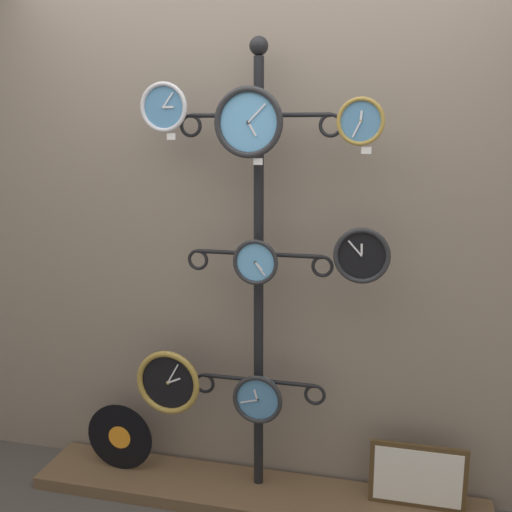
{
  "coord_description": "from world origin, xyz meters",
  "views": [
    {
      "loc": [
        0.63,
        -2.18,
        1.75
      ],
      "look_at": [
        0.0,
        0.36,
        1.21
      ],
      "focal_mm": 42.0,
      "sensor_mm": 36.0,
      "label": 1
    }
  ],
  "objects_px": {
    "display_stand": "(259,333)",
    "clock_top_center": "(249,122)",
    "clock_top_right": "(361,121)",
    "vinyl_record": "(120,437)",
    "picture_frame": "(418,476)",
    "clock_middle_right": "(362,256)",
    "clock_bottom_center": "(258,399)",
    "clock_top_left": "(164,107)",
    "clock_middle_center": "(256,262)",
    "clock_bottom_left": "(168,382)"
  },
  "relations": [
    {
      "from": "display_stand",
      "to": "vinyl_record",
      "type": "relative_size",
      "value": 6.13
    },
    {
      "from": "clock_bottom_left",
      "to": "clock_middle_center",
      "type": "bearing_deg",
      "value": 1.27
    },
    {
      "from": "clock_bottom_left",
      "to": "clock_top_left",
      "type": "bearing_deg",
      "value": 57.19
    },
    {
      "from": "clock_middle_center",
      "to": "clock_middle_right",
      "type": "relative_size",
      "value": 0.86
    },
    {
      "from": "display_stand",
      "to": "clock_top_center",
      "type": "distance_m",
      "value": 0.96
    },
    {
      "from": "clock_bottom_center",
      "to": "clock_middle_center",
      "type": "bearing_deg",
      "value": 131.18
    },
    {
      "from": "vinyl_record",
      "to": "clock_bottom_center",
      "type": "bearing_deg",
      "value": -3.78
    },
    {
      "from": "clock_bottom_center",
      "to": "vinyl_record",
      "type": "xyz_separation_m",
      "value": [
        -0.73,
        0.05,
        -0.31
      ]
    },
    {
      "from": "display_stand",
      "to": "clock_middle_center",
      "type": "distance_m",
      "value": 0.37
    },
    {
      "from": "clock_top_left",
      "to": "clock_middle_right",
      "type": "height_order",
      "value": "clock_top_left"
    },
    {
      "from": "picture_frame",
      "to": "clock_top_right",
      "type": "bearing_deg",
      "value": -163.98
    },
    {
      "from": "clock_bottom_left",
      "to": "vinyl_record",
      "type": "xyz_separation_m",
      "value": [
        -0.29,
        0.04,
        -0.35
      ]
    },
    {
      "from": "clock_middle_center",
      "to": "clock_bottom_left",
      "type": "relative_size",
      "value": 0.65
    },
    {
      "from": "clock_top_center",
      "to": "clock_top_right",
      "type": "bearing_deg",
      "value": -0.0
    },
    {
      "from": "display_stand",
      "to": "clock_top_center",
      "type": "xyz_separation_m",
      "value": [
        -0.02,
        -0.11,
        0.96
      ]
    },
    {
      "from": "display_stand",
      "to": "clock_middle_right",
      "type": "relative_size",
      "value": 8.94
    },
    {
      "from": "clock_middle_right",
      "to": "picture_frame",
      "type": "relative_size",
      "value": 0.55
    },
    {
      "from": "clock_middle_center",
      "to": "clock_bottom_left",
      "type": "xyz_separation_m",
      "value": [
        -0.43,
        -0.01,
        -0.61
      ]
    },
    {
      "from": "clock_top_right",
      "to": "clock_middle_center",
      "type": "xyz_separation_m",
      "value": [
        -0.44,
        0.02,
        -0.6
      ]
    },
    {
      "from": "clock_bottom_center",
      "to": "picture_frame",
      "type": "relative_size",
      "value": 0.54
    },
    {
      "from": "display_stand",
      "to": "clock_top_center",
      "type": "bearing_deg",
      "value": -99.06
    },
    {
      "from": "display_stand",
      "to": "clock_middle_right",
      "type": "bearing_deg",
      "value": -10.55
    },
    {
      "from": "clock_middle_center",
      "to": "picture_frame",
      "type": "xyz_separation_m",
      "value": [
        0.74,
        0.07,
        -0.97
      ]
    },
    {
      "from": "clock_top_center",
      "to": "vinyl_record",
      "type": "height_order",
      "value": "clock_top_center"
    },
    {
      "from": "clock_bottom_left",
      "to": "vinyl_record",
      "type": "relative_size",
      "value": 0.91
    },
    {
      "from": "vinyl_record",
      "to": "picture_frame",
      "type": "xyz_separation_m",
      "value": [
        1.46,
        0.03,
        -0.02
      ]
    },
    {
      "from": "clock_middle_center",
      "to": "clock_bottom_center",
      "type": "relative_size",
      "value": 0.87
    },
    {
      "from": "vinyl_record",
      "to": "picture_frame",
      "type": "height_order",
      "value": "vinyl_record"
    },
    {
      "from": "clock_middle_center",
      "to": "clock_bottom_center",
      "type": "distance_m",
      "value": 0.64
    },
    {
      "from": "clock_top_right",
      "to": "clock_bottom_left",
      "type": "relative_size",
      "value": 0.61
    },
    {
      "from": "clock_top_left",
      "to": "clock_middle_right",
      "type": "bearing_deg",
      "value": -0.66
    },
    {
      "from": "clock_top_left",
      "to": "picture_frame",
      "type": "distance_m",
      "value": 2.01
    },
    {
      "from": "clock_top_center",
      "to": "vinyl_record",
      "type": "distance_m",
      "value": 1.7
    },
    {
      "from": "clock_bottom_left",
      "to": "clock_bottom_center",
      "type": "height_order",
      "value": "clock_bottom_left"
    },
    {
      "from": "display_stand",
      "to": "clock_top_left",
      "type": "relative_size",
      "value": 9.88
    },
    {
      "from": "vinyl_record",
      "to": "picture_frame",
      "type": "bearing_deg",
      "value": 1.33
    },
    {
      "from": "clock_middle_center",
      "to": "clock_top_right",
      "type": "bearing_deg",
      "value": -2.69
    },
    {
      "from": "clock_middle_right",
      "to": "clock_bottom_center",
      "type": "distance_m",
      "value": 0.82
    },
    {
      "from": "clock_top_right",
      "to": "vinyl_record",
      "type": "distance_m",
      "value": 1.94
    },
    {
      "from": "display_stand",
      "to": "clock_middle_center",
      "type": "xyz_separation_m",
      "value": [
        0.01,
        -0.09,
        0.36
      ]
    },
    {
      "from": "clock_top_left",
      "to": "clock_bottom_left",
      "type": "xyz_separation_m",
      "value": [
        -0.01,
        -0.02,
        -1.27
      ]
    },
    {
      "from": "clock_middle_center",
      "to": "clock_top_center",
      "type": "bearing_deg",
      "value": -140.92
    },
    {
      "from": "clock_bottom_center",
      "to": "clock_top_center",
      "type": "bearing_deg",
      "value": -172.09
    },
    {
      "from": "clock_top_center",
      "to": "clock_bottom_center",
      "type": "height_order",
      "value": "clock_top_center"
    },
    {
      "from": "clock_top_center",
      "to": "clock_top_right",
      "type": "height_order",
      "value": "clock_top_center"
    },
    {
      "from": "clock_top_left",
      "to": "clock_top_center",
      "type": "height_order",
      "value": "clock_top_left"
    },
    {
      "from": "clock_top_left",
      "to": "vinyl_record",
      "type": "relative_size",
      "value": 0.62
    },
    {
      "from": "clock_top_left",
      "to": "clock_middle_center",
      "type": "bearing_deg",
      "value": -1.43
    },
    {
      "from": "display_stand",
      "to": "clock_top_right",
      "type": "xyz_separation_m",
      "value": [
        0.45,
        -0.11,
        0.96
      ]
    },
    {
      "from": "clock_top_right",
      "to": "clock_bottom_left",
      "type": "distance_m",
      "value": 1.49
    }
  ]
}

